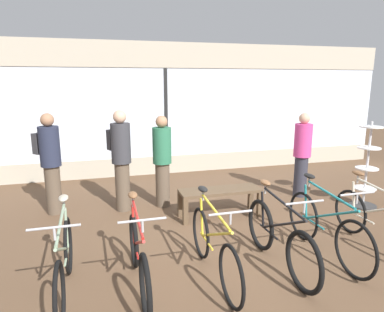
{
  "coord_description": "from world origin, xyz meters",
  "views": [
    {
      "loc": [
        -1.63,
        -4.08,
        2.29
      ],
      "look_at": [
        0.0,
        1.8,
        0.95
      ],
      "focal_mm": 32.0,
      "sensor_mm": 36.0,
      "label": 1
    }
  ],
  "objects_px": {
    "customer_near_rack": "(302,153)",
    "display_bench": "(220,194)",
    "bicycle_center_right": "(279,238)",
    "accessory_rack": "(366,172)",
    "customer_by_window": "(121,157)",
    "bicycle_right": "(326,227)",
    "bicycle_far_right": "(376,221)",
    "bicycle_far_left": "(64,263)",
    "bicycle_center_left": "(213,247)",
    "customer_mid_floor": "(162,160)",
    "customer_near_bench": "(50,160)",
    "bicycle_left": "(139,257)"
  },
  "relations": [
    {
      "from": "bicycle_left",
      "to": "accessory_rack",
      "type": "relative_size",
      "value": 1.06
    },
    {
      "from": "bicycle_far_left",
      "to": "bicycle_center_left",
      "type": "distance_m",
      "value": 1.66
    },
    {
      "from": "bicycle_center_right",
      "to": "accessory_rack",
      "type": "bearing_deg",
      "value": 29.69
    },
    {
      "from": "bicycle_far_right",
      "to": "accessory_rack",
      "type": "xyz_separation_m",
      "value": [
        1.05,
        1.38,
        0.28
      ]
    },
    {
      "from": "bicycle_right",
      "to": "customer_by_window",
      "type": "height_order",
      "value": "customer_by_window"
    },
    {
      "from": "customer_by_window",
      "to": "display_bench",
      "type": "bearing_deg",
      "value": -25.72
    },
    {
      "from": "display_bench",
      "to": "customer_mid_floor",
      "type": "bearing_deg",
      "value": 138.31
    },
    {
      "from": "bicycle_left",
      "to": "display_bench",
      "type": "distance_m",
      "value": 2.35
    },
    {
      "from": "bicycle_center_left",
      "to": "accessory_rack",
      "type": "height_order",
      "value": "accessory_rack"
    },
    {
      "from": "bicycle_right",
      "to": "customer_by_window",
      "type": "distance_m",
      "value": 3.5
    },
    {
      "from": "bicycle_center_right",
      "to": "customer_mid_floor",
      "type": "relative_size",
      "value": 1.03
    },
    {
      "from": "bicycle_far_left",
      "to": "customer_mid_floor",
      "type": "bearing_deg",
      "value": 57.83
    },
    {
      "from": "bicycle_center_left",
      "to": "customer_by_window",
      "type": "relative_size",
      "value": 0.96
    },
    {
      "from": "customer_near_bench",
      "to": "bicycle_far_right",
      "type": "bearing_deg",
      "value": -29.79
    },
    {
      "from": "customer_near_rack",
      "to": "customer_by_window",
      "type": "height_order",
      "value": "customer_by_window"
    },
    {
      "from": "bicycle_right",
      "to": "bicycle_far_right",
      "type": "xyz_separation_m",
      "value": [
        0.82,
        0.01,
        -0.02
      ]
    },
    {
      "from": "bicycle_far_left",
      "to": "customer_near_rack",
      "type": "bearing_deg",
      "value": 27.57
    },
    {
      "from": "display_bench",
      "to": "customer_near_bench",
      "type": "distance_m",
      "value": 2.98
    },
    {
      "from": "bicycle_right",
      "to": "customer_near_rack",
      "type": "bearing_deg",
      "value": 64.7
    },
    {
      "from": "bicycle_center_right",
      "to": "customer_mid_floor",
      "type": "height_order",
      "value": "customer_mid_floor"
    },
    {
      "from": "display_bench",
      "to": "customer_mid_floor",
      "type": "distance_m",
      "value": 1.24
    },
    {
      "from": "bicycle_center_right",
      "to": "bicycle_far_right",
      "type": "bearing_deg",
      "value": 3.94
    },
    {
      "from": "customer_near_rack",
      "to": "customer_by_window",
      "type": "xyz_separation_m",
      "value": [
        -3.53,
        0.18,
        0.09
      ]
    },
    {
      "from": "bicycle_left",
      "to": "display_bench",
      "type": "xyz_separation_m",
      "value": [
        1.6,
        1.72,
        0.03
      ]
    },
    {
      "from": "bicycle_far_left",
      "to": "customer_near_bench",
      "type": "height_order",
      "value": "customer_near_bench"
    },
    {
      "from": "bicycle_left",
      "to": "customer_near_rack",
      "type": "bearing_deg",
      "value": 33.12
    },
    {
      "from": "bicycle_center_right",
      "to": "customer_by_window",
      "type": "distance_m",
      "value": 3.11
    },
    {
      "from": "customer_near_rack",
      "to": "customer_mid_floor",
      "type": "bearing_deg",
      "value": 176.43
    },
    {
      "from": "bicycle_center_left",
      "to": "customer_by_window",
      "type": "distance_m",
      "value": 2.73
    },
    {
      "from": "bicycle_right",
      "to": "accessory_rack",
      "type": "bearing_deg",
      "value": 36.62
    },
    {
      "from": "customer_near_rack",
      "to": "display_bench",
      "type": "bearing_deg",
      "value": -163.2
    },
    {
      "from": "display_bench",
      "to": "customer_near_rack",
      "type": "xyz_separation_m",
      "value": [
        1.94,
        0.59,
        0.49
      ]
    },
    {
      "from": "display_bench",
      "to": "bicycle_center_left",
      "type": "bearing_deg",
      "value": -112.42
    },
    {
      "from": "accessory_rack",
      "to": "customer_mid_floor",
      "type": "distance_m",
      "value": 3.76
    },
    {
      "from": "customer_near_bench",
      "to": "bicycle_right",
      "type": "bearing_deg",
      "value": -35.14
    },
    {
      "from": "accessory_rack",
      "to": "display_bench",
      "type": "xyz_separation_m",
      "value": [
        -2.76,
        0.26,
        -0.26
      ]
    },
    {
      "from": "customer_near_rack",
      "to": "bicycle_right",
      "type": "bearing_deg",
      "value": -115.3
    },
    {
      "from": "customer_near_rack",
      "to": "customer_by_window",
      "type": "bearing_deg",
      "value": 177.08
    },
    {
      "from": "bicycle_center_left",
      "to": "bicycle_right",
      "type": "relative_size",
      "value": 0.98
    },
    {
      "from": "bicycle_far_right",
      "to": "customer_mid_floor",
      "type": "xyz_separation_m",
      "value": [
        -2.56,
        2.4,
        0.51
      ]
    },
    {
      "from": "accessory_rack",
      "to": "customer_near_rack",
      "type": "xyz_separation_m",
      "value": [
        -0.82,
        0.84,
        0.23
      ]
    },
    {
      "from": "accessory_rack",
      "to": "customer_near_bench",
      "type": "relative_size",
      "value": 0.9
    },
    {
      "from": "bicycle_center_right",
      "to": "accessory_rack",
      "type": "distance_m",
      "value": 3.02
    },
    {
      "from": "customer_near_rack",
      "to": "customer_near_bench",
      "type": "relative_size",
      "value": 0.95
    },
    {
      "from": "bicycle_right",
      "to": "bicycle_far_right",
      "type": "bearing_deg",
      "value": 0.62
    },
    {
      "from": "customer_mid_floor",
      "to": "bicycle_far_left",
      "type": "bearing_deg",
      "value": -122.17
    },
    {
      "from": "bicycle_far_left",
      "to": "customer_near_rack",
      "type": "relative_size",
      "value": 1.04
    },
    {
      "from": "display_bench",
      "to": "customer_by_window",
      "type": "height_order",
      "value": "customer_by_window"
    },
    {
      "from": "customer_near_rack",
      "to": "customer_by_window",
      "type": "distance_m",
      "value": 3.53
    },
    {
      "from": "bicycle_left",
      "to": "accessory_rack",
      "type": "height_order",
      "value": "accessory_rack"
    }
  ]
}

